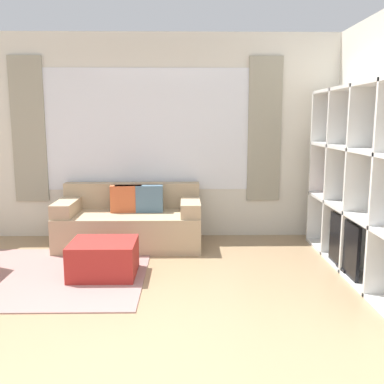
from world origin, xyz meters
name	(u,v)px	position (x,y,z in m)	size (l,w,h in m)	color
ground_plane	(110,362)	(0.00, 0.00, 0.00)	(16.00, 16.00, 0.00)	#9E7F5B
wall_back	(148,137)	(0.00, 3.16, 1.36)	(6.26, 0.11, 2.70)	silver
area_rug	(47,275)	(-0.92, 1.60, 0.01)	(2.02, 1.76, 0.01)	gray
shelving_unit	(368,184)	(2.35, 1.63, 0.94)	(0.42, 2.47, 1.94)	#232328
couch_main	(130,222)	(-0.20, 2.69, 0.30)	(1.77, 0.85, 0.77)	tan
ottoman	(104,259)	(-0.33, 1.59, 0.18)	(0.66, 0.57, 0.37)	#A82823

